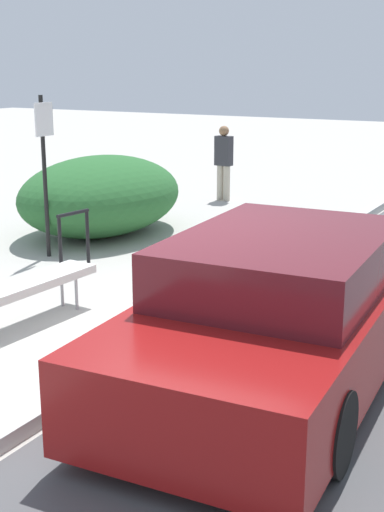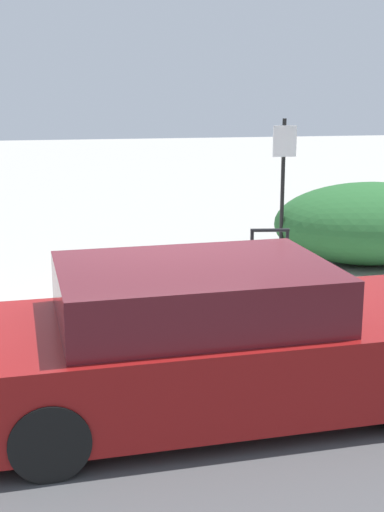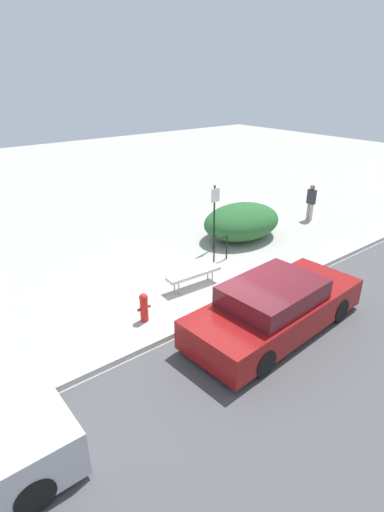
% 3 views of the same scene
% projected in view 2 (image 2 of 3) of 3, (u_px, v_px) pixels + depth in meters
% --- Properties ---
extents(ground_plane, '(60.00, 60.00, 0.00)m').
position_uv_depth(ground_plane, '(168.00, 355.00, 7.55)').
color(ground_plane, '#ADAAA3').
extents(curb, '(60.00, 0.20, 0.13)m').
position_uv_depth(curb, '(168.00, 349.00, 7.54)').
color(curb, '#B7B7B2').
rests_on(curb, ground_plane).
extents(bench, '(1.71, 0.50, 0.49)m').
position_uv_depth(bench, '(150.00, 278.00, 8.93)').
color(bench, '#99999E').
rests_on(bench, ground_plane).
extents(bike_rack, '(0.55, 0.13, 0.83)m').
position_uv_depth(bike_rack, '(269.00, 251.00, 10.06)').
color(bike_rack, black).
rests_on(bike_rack, ground_plane).
extents(sign_post, '(0.36, 0.08, 2.30)m').
position_uv_depth(sign_post, '(283.00, 180.00, 10.71)').
color(sign_post, black).
rests_on(sign_post, ground_plane).
extents(shrub_hedge, '(3.15, 2.27, 1.28)m').
position_uv_depth(shrub_hedge, '(371.00, 223.00, 11.35)').
color(shrub_hedge, '#28602D').
rests_on(shrub_hedge, ground_plane).
extents(parked_car_near, '(4.88, 2.09, 1.32)m').
position_uv_depth(parked_car_near, '(211.00, 342.00, 6.19)').
color(parked_car_near, black).
rests_on(parked_car_near, ground_plane).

